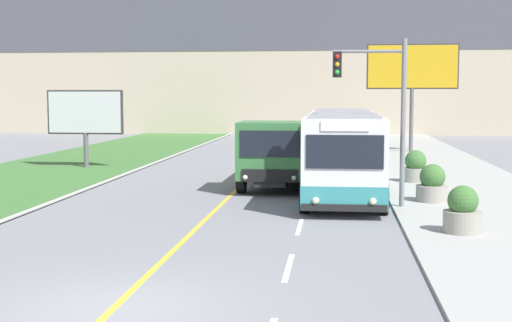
{
  "coord_description": "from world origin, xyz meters",
  "views": [
    {
      "loc": [
        3.7,
        -11.35,
        3.61
      ],
      "look_at": [
        1.1,
        11.84,
        1.4
      ],
      "focal_mm": 50.0,
      "sensor_mm": 36.0,
      "label": 1
    }
  ],
  "objects_px": {
    "dump_truck": "(275,155)",
    "billboard_large": "(412,70)",
    "planter_round_second": "(432,185)",
    "city_bus": "(343,152)",
    "planter_round_near": "(463,212)",
    "car_distant": "(343,141)",
    "planter_round_third": "(415,168)",
    "traffic_light_mast": "(381,100)",
    "billboard_small": "(85,114)"
  },
  "relations": [
    {
      "from": "traffic_light_mast",
      "to": "planter_round_second",
      "type": "distance_m",
      "value": 3.5
    },
    {
      "from": "car_distant",
      "to": "billboard_large",
      "type": "height_order",
      "value": "billboard_large"
    },
    {
      "from": "car_distant",
      "to": "billboard_large",
      "type": "relative_size",
      "value": 0.65
    },
    {
      "from": "city_bus",
      "to": "planter_round_second",
      "type": "xyz_separation_m",
      "value": [
        2.91,
        -2.38,
        -0.88
      ]
    },
    {
      "from": "car_distant",
      "to": "traffic_light_mast",
      "type": "xyz_separation_m",
      "value": [
        0.92,
        -21.77,
        2.72
      ]
    },
    {
      "from": "city_bus",
      "to": "planter_round_third",
      "type": "distance_m",
      "value": 4.25
    },
    {
      "from": "billboard_small",
      "to": "planter_round_near",
      "type": "height_order",
      "value": "billboard_small"
    },
    {
      "from": "dump_truck",
      "to": "billboard_large",
      "type": "height_order",
      "value": "billboard_large"
    },
    {
      "from": "city_bus",
      "to": "dump_truck",
      "type": "distance_m",
      "value": 2.59
    },
    {
      "from": "city_bus",
      "to": "billboard_large",
      "type": "bearing_deg",
      "value": 76.6
    },
    {
      "from": "dump_truck",
      "to": "car_distant",
      "type": "height_order",
      "value": "dump_truck"
    },
    {
      "from": "traffic_light_mast",
      "to": "billboard_small",
      "type": "distance_m",
      "value": 17.49
    },
    {
      "from": "car_distant",
      "to": "dump_truck",
      "type": "bearing_deg",
      "value": -98.8
    },
    {
      "from": "billboard_large",
      "to": "planter_round_third",
      "type": "distance_m",
      "value": 15.89
    },
    {
      "from": "planter_round_near",
      "to": "planter_round_second",
      "type": "relative_size",
      "value": 0.98
    },
    {
      "from": "traffic_light_mast",
      "to": "planter_round_third",
      "type": "distance_m",
      "value": 7.27
    },
    {
      "from": "dump_truck",
      "to": "billboard_large",
      "type": "xyz_separation_m",
      "value": [
        6.85,
        17.61,
        3.73
      ]
    },
    {
      "from": "city_bus",
      "to": "planter_round_near",
      "type": "distance_m",
      "value": 8.29
    },
    {
      "from": "city_bus",
      "to": "planter_round_near",
      "type": "xyz_separation_m",
      "value": [
        2.97,
        -7.69,
        -0.89
      ]
    },
    {
      "from": "city_bus",
      "to": "billboard_large",
      "type": "height_order",
      "value": "billboard_large"
    },
    {
      "from": "planter_round_second",
      "to": "planter_round_third",
      "type": "bearing_deg",
      "value": 89.65
    },
    {
      "from": "billboard_small",
      "to": "planter_round_third",
      "type": "bearing_deg",
      "value": -16.59
    },
    {
      "from": "car_distant",
      "to": "planter_round_second",
      "type": "height_order",
      "value": "car_distant"
    },
    {
      "from": "traffic_light_mast",
      "to": "billboard_large",
      "type": "xyz_separation_m",
      "value": [
        3.19,
        21.68,
        1.63
      ]
    },
    {
      "from": "planter_round_near",
      "to": "billboard_large",
      "type": "bearing_deg",
      "value": 87.01
    },
    {
      "from": "dump_truck",
      "to": "billboard_small",
      "type": "height_order",
      "value": "billboard_small"
    },
    {
      "from": "traffic_light_mast",
      "to": "planter_round_second",
      "type": "height_order",
      "value": "traffic_light_mast"
    },
    {
      "from": "billboard_large",
      "to": "planter_round_second",
      "type": "xyz_separation_m",
      "value": [
        -1.41,
        -20.52,
        -4.41
      ]
    },
    {
      "from": "planter_round_third",
      "to": "traffic_light_mast",
      "type": "bearing_deg",
      "value": -105.62
    },
    {
      "from": "traffic_light_mast",
      "to": "planter_round_near",
      "type": "height_order",
      "value": "traffic_light_mast"
    },
    {
      "from": "traffic_light_mast",
      "to": "billboard_large",
      "type": "height_order",
      "value": "billboard_large"
    },
    {
      "from": "dump_truck",
      "to": "billboard_large",
      "type": "bearing_deg",
      "value": 68.74
    },
    {
      "from": "billboard_large",
      "to": "billboard_small",
      "type": "distance_m",
      "value": 19.96
    },
    {
      "from": "billboard_small",
      "to": "planter_round_third",
      "type": "distance_m",
      "value": 16.13
    },
    {
      "from": "billboard_large",
      "to": "billboard_small",
      "type": "bearing_deg",
      "value": -147.54
    },
    {
      "from": "dump_truck",
      "to": "planter_round_third",
      "type": "bearing_deg",
      "value": 23.69
    },
    {
      "from": "billboard_small",
      "to": "planter_round_third",
      "type": "xyz_separation_m",
      "value": [
        15.34,
        -4.57,
        -1.97
      ]
    },
    {
      "from": "billboard_large",
      "to": "car_distant",
      "type": "bearing_deg",
      "value": 178.71
    },
    {
      "from": "city_bus",
      "to": "traffic_light_mast",
      "type": "xyz_separation_m",
      "value": [
        1.13,
        -3.54,
        1.9
      ]
    },
    {
      "from": "traffic_light_mast",
      "to": "planter_round_third",
      "type": "xyz_separation_m",
      "value": [
        1.81,
        6.48,
        -2.77
      ]
    },
    {
      "from": "planter_round_near",
      "to": "planter_round_third",
      "type": "xyz_separation_m",
      "value": [
        -0.03,
        10.62,
        0.02
      ]
    },
    {
      "from": "dump_truck",
      "to": "planter_round_second",
      "type": "height_order",
      "value": "dump_truck"
    },
    {
      "from": "city_bus",
      "to": "traffic_light_mast",
      "type": "distance_m",
      "value": 4.18
    },
    {
      "from": "dump_truck",
      "to": "traffic_light_mast",
      "type": "relative_size",
      "value": 1.28
    },
    {
      "from": "city_bus",
      "to": "planter_round_near",
      "type": "height_order",
      "value": "city_bus"
    },
    {
      "from": "car_distant",
      "to": "traffic_light_mast",
      "type": "height_order",
      "value": "traffic_light_mast"
    },
    {
      "from": "planter_round_second",
      "to": "planter_round_third",
      "type": "relative_size",
      "value": 0.97
    },
    {
      "from": "car_distant",
      "to": "planter_round_third",
      "type": "distance_m",
      "value": 15.54
    },
    {
      "from": "planter_round_second",
      "to": "dump_truck",
      "type": "bearing_deg",
      "value": 151.87
    },
    {
      "from": "planter_round_third",
      "to": "dump_truck",
      "type": "bearing_deg",
      "value": -156.31
    }
  ]
}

